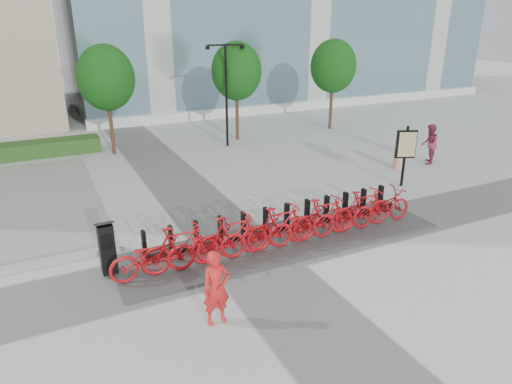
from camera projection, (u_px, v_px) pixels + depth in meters
name	position (u px, v px, depth m)	size (l,w,h in m)	color
ground	(247.00, 256.00, 12.56)	(120.00, 120.00, 0.00)	silver
hedge_b	(33.00, 149.00, 21.48)	(6.00, 1.20, 0.70)	#264D1C
tree_1	(106.00, 78.00, 20.75)	(2.60, 2.60, 5.10)	#3F2216
tree_2	(237.00, 71.00, 23.41)	(2.60, 2.60, 5.10)	#3F2216
tree_3	(333.00, 66.00, 25.87)	(2.60, 2.60, 5.10)	#3F2216
streetlamp	(226.00, 84.00, 22.32)	(2.00, 0.20, 5.00)	black
dock_pad	(283.00, 241.00, 13.33)	(9.60, 2.40, 0.08)	#414141
dock_rail_posts	(277.00, 220.00, 13.59)	(8.02, 0.50, 0.85)	black
bike_0	(152.00, 256.00, 11.23)	(0.74, 2.13, 1.12)	#AB0E14
bike_1	(180.00, 248.00, 11.50)	(0.58, 2.07, 1.24)	#AB0E14
bike_2	(207.00, 244.00, 11.81)	(0.74, 2.13, 1.12)	#AB0E14
bike_3	(233.00, 237.00, 12.09)	(0.58, 2.07, 1.24)	#AB0E14
bike_4	(257.00, 234.00, 12.40)	(0.74, 2.13, 1.12)	#AB0E14
bike_5	(280.00, 227.00, 12.68)	(0.58, 2.07, 1.24)	#AB0E14
bike_6	(302.00, 224.00, 12.99)	(0.74, 2.13, 1.12)	#AB0E14
bike_7	(324.00, 217.00, 13.27)	(0.58, 2.07, 1.24)	#AB0E14
bike_8	(344.00, 215.00, 13.58)	(0.74, 2.13, 1.12)	#AB0E14
bike_9	(363.00, 209.00, 13.86)	(0.58, 2.07, 1.24)	#AB0E14
bike_10	(382.00, 207.00, 14.17)	(0.74, 2.13, 1.12)	#AB0E14
kiosk	(107.00, 248.00, 11.33)	(0.46, 0.39, 1.45)	black
worker_red	(216.00, 288.00, 9.53)	(0.61, 0.40, 1.67)	red
pedestrian	(429.00, 144.00, 20.28)	(0.87, 0.68, 1.78)	#8B2D4B
construction_barrel	(399.00, 159.00, 19.65)	(0.49, 0.49, 0.94)	#F15C27
map_sign	(406.00, 147.00, 17.28)	(0.76, 0.40, 2.37)	black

